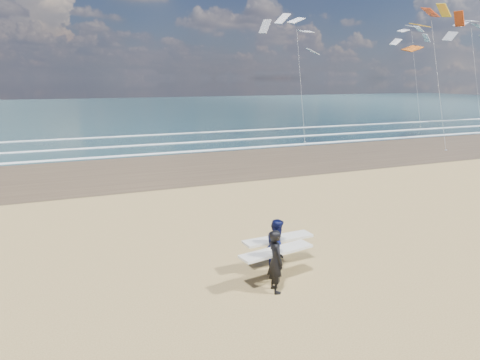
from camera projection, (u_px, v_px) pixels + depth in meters
name	position (u px, v px, depth m)	size (l,w,h in m)	color
wet_sand_strip	(390.00, 149.00, 34.87)	(220.00, 12.00, 0.01)	#4C3929
ocean	(198.00, 108.00, 83.45)	(220.00, 100.00, 0.02)	#193338
foam_breakers	(322.00, 134.00, 43.94)	(220.00, 11.70, 0.05)	white
surfer_near	(276.00, 260.00, 11.45)	(2.26, 1.13, 1.75)	black
surfer_far	(278.00, 246.00, 12.49)	(2.22, 1.18, 1.68)	#0A0F3D
kite_0	(436.00, 60.00, 35.00)	(6.59, 4.82, 12.25)	slate
kite_1	(299.00, 63.00, 39.47)	(6.52, 4.82, 12.17)	slate
kite_2	(474.00, 60.00, 48.63)	(6.69, 4.84, 13.35)	slate
kite_5	(415.00, 67.00, 50.97)	(5.63, 4.72, 12.85)	slate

